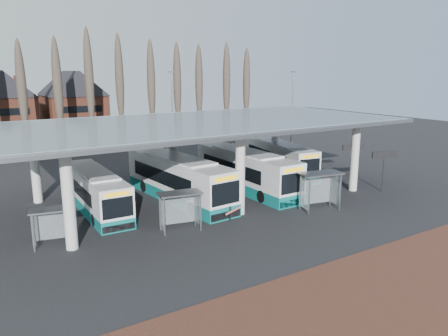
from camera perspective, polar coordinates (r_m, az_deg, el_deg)
ground at (r=30.35m, az=4.77°, el=-7.26°), size 140.00×140.00×0.00m
brick_strip at (r=22.81m, az=23.92°, el=-15.37°), size 70.00×10.00×0.03m
station_canopy at (r=35.54m, az=-2.87°, el=5.16°), size 32.00×16.00×6.34m
poplar_row at (r=58.34m, az=-15.32°, el=10.72°), size 45.10×1.10×14.50m
lamp_post_b at (r=54.21m, az=-6.76°, el=7.32°), size 0.80×0.16×10.17m
lamp_post_c at (r=56.92m, az=8.88°, el=7.50°), size 0.80×0.16×10.17m
bus_0 at (r=34.12m, az=-16.48°, el=-2.97°), size 2.58×10.96×3.03m
bus_1 at (r=35.54m, az=-6.03°, el=-1.48°), size 3.69×12.97×3.56m
bus_2 at (r=38.44m, az=2.78°, el=-0.39°), size 2.72×12.54×3.48m
bus_3 at (r=45.23m, az=7.11°, el=1.32°), size 4.31×11.63×3.16m
shelter_0 at (r=28.03m, az=-21.51°, el=-6.16°), size 2.73×1.76×2.34m
shelter_1 at (r=28.69m, az=-5.84°, el=-4.49°), size 3.01×1.89×2.60m
shelter_2 at (r=33.42m, az=12.37°, el=-1.86°), size 3.37×2.16×2.89m
info_sign_0 at (r=39.82m, az=20.23°, el=1.28°), size 2.32×0.85×3.57m
info_sign_1 at (r=44.04m, az=16.53°, el=2.28°), size 2.12×0.90×3.30m
barrier at (r=30.28m, az=1.22°, el=-5.63°), size 1.93×1.01×1.05m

